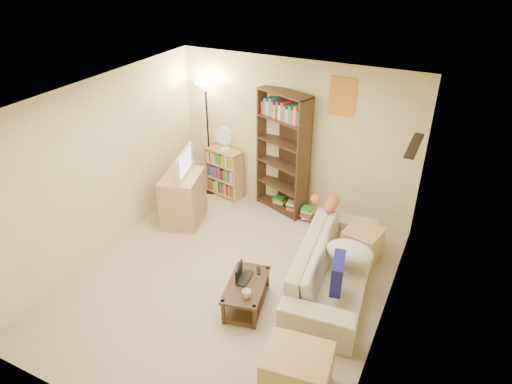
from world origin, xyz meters
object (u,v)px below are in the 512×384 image
(coffee_table, at_px, (246,292))
(end_cabinet, at_px, (297,373))
(sofa, at_px, (335,267))
(desk_fan, at_px, (224,138))
(laptop, at_px, (248,279))
(tv_stand, at_px, (183,198))
(mug, at_px, (246,294))
(floor_lamp, at_px, (207,107))
(side_table, at_px, (361,246))
(tabby_cat, at_px, (329,203))
(short_bookshelf, at_px, (224,172))
(tall_bookshelf, at_px, (283,150))
(television, at_px, (180,163))

(coffee_table, distance_m, end_cabinet, 1.35)
(sofa, distance_m, desk_fan, 2.99)
(laptop, bearing_deg, tv_stand, 51.08)
(mug, distance_m, floor_lamp, 3.51)
(mug, height_order, side_table, side_table)
(laptop, xyz_separation_m, mug, (0.12, -0.29, 0.04))
(sofa, distance_m, side_table, 0.70)
(tabby_cat, height_order, laptop, tabby_cat)
(sofa, bearing_deg, tabby_cat, 18.61)
(mug, xyz_separation_m, end_cabinet, (0.91, -0.67, -0.14))
(short_bookshelf, bearing_deg, sofa, -20.02)
(coffee_table, bearing_deg, tall_bookshelf, 90.70)
(coffee_table, relative_size, desk_fan, 2.03)
(laptop, relative_size, short_bookshelf, 0.38)
(tall_bookshelf, relative_size, side_table, 3.82)
(tall_bookshelf, bearing_deg, tv_stand, -119.02)
(tabby_cat, height_order, desk_fan, desk_fan)
(coffee_table, height_order, desk_fan, desk_fan)
(mug, height_order, end_cabinet, end_cabinet)
(television, bearing_deg, coffee_table, -141.90)
(sofa, bearing_deg, desk_fan, 52.57)
(floor_lamp, distance_m, end_cabinet, 4.59)
(sofa, height_order, tall_bookshelf, tall_bookshelf)
(coffee_table, height_order, television, television)
(short_bookshelf, height_order, desk_fan, desk_fan)
(end_cabinet, bearing_deg, coffee_table, 139.10)
(tall_bookshelf, xyz_separation_m, end_cabinet, (1.57, -3.25, -0.80))
(tabby_cat, distance_m, short_bookshelf, 2.26)
(end_cabinet, bearing_deg, laptop, 137.09)
(television, bearing_deg, laptop, -140.48)
(short_bookshelf, xyz_separation_m, floor_lamp, (-0.30, 0.00, 1.16))
(mug, height_order, tall_bookshelf, tall_bookshelf)
(short_bookshelf, bearing_deg, desk_fan, -30.64)
(tabby_cat, relative_size, tv_stand, 0.64)
(tabby_cat, height_order, end_cabinet, tabby_cat)
(laptop, relative_size, desk_fan, 0.75)
(tv_stand, distance_m, end_cabinet, 3.59)
(desk_fan, bearing_deg, tall_bookshelf, 2.38)
(coffee_table, bearing_deg, sofa, 31.48)
(tall_bookshelf, relative_size, floor_lamp, 1.02)
(coffee_table, bearing_deg, laptop, 86.80)
(desk_fan, height_order, floor_lamp, floor_lamp)
(mug, bearing_deg, floor_lamp, 128.54)
(sofa, relative_size, mug, 17.66)
(side_table, bearing_deg, tabby_cat, 164.35)
(laptop, relative_size, end_cabinet, 0.50)
(short_bookshelf, height_order, floor_lamp, floor_lamp)
(coffee_table, height_order, end_cabinet, end_cabinet)
(tabby_cat, xyz_separation_m, tv_stand, (-2.29, -0.34, -0.34))
(laptop, bearing_deg, short_bookshelf, 31.24)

